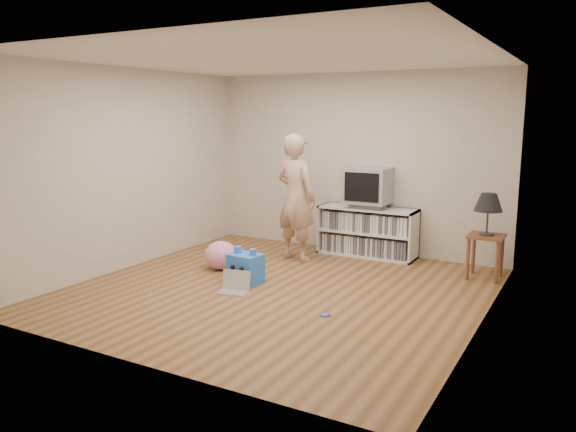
% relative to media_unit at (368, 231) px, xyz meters
% --- Properties ---
extents(ground, '(4.50, 4.50, 0.00)m').
position_rel_media_unit_xyz_m(ground, '(-0.30, -2.04, -0.35)').
color(ground, brown).
rests_on(ground, ground).
extents(walls, '(4.52, 4.52, 2.60)m').
position_rel_media_unit_xyz_m(walls, '(-0.30, -2.04, 0.95)').
color(walls, beige).
rests_on(walls, ground).
extents(ceiling, '(4.50, 4.50, 0.01)m').
position_rel_media_unit_xyz_m(ceiling, '(-0.30, -2.04, 2.25)').
color(ceiling, white).
rests_on(ceiling, walls).
extents(media_unit, '(1.40, 0.45, 0.70)m').
position_rel_media_unit_xyz_m(media_unit, '(0.00, 0.00, 0.00)').
color(media_unit, white).
rests_on(media_unit, ground).
extents(dvd_deck, '(0.45, 0.35, 0.07)m').
position_rel_media_unit_xyz_m(dvd_deck, '(0.00, -0.02, 0.39)').
color(dvd_deck, gray).
rests_on(dvd_deck, media_unit).
extents(crt_tv, '(0.60, 0.53, 0.50)m').
position_rel_media_unit_xyz_m(crt_tv, '(0.00, -0.02, 0.67)').
color(crt_tv, '#96969B').
rests_on(crt_tv, dvd_deck).
extents(side_table, '(0.42, 0.42, 0.55)m').
position_rel_media_unit_xyz_m(side_table, '(1.69, -0.39, 0.07)').
color(side_table, brown).
rests_on(side_table, ground).
extents(table_lamp, '(0.34, 0.34, 0.52)m').
position_rel_media_unit_xyz_m(table_lamp, '(1.69, -0.39, 0.59)').
color(table_lamp, '#333333').
rests_on(table_lamp, side_table).
extents(person, '(0.72, 0.55, 1.75)m').
position_rel_media_unit_xyz_m(person, '(-0.79, -0.71, 0.53)').
color(person, tan).
rests_on(person, ground).
extents(laptop, '(0.39, 0.34, 0.23)m').
position_rel_media_unit_xyz_m(laptop, '(-0.72, -2.32, -0.29)').
color(laptop, silver).
rests_on(laptop, ground).
extents(playing_cards, '(0.09, 0.11, 0.02)m').
position_rel_media_unit_xyz_m(playing_cards, '(0.54, -2.55, -0.34)').
color(playing_cards, '#486CC0').
rests_on(playing_cards, ground).
extents(plush_blue, '(0.41, 0.36, 0.43)m').
position_rel_media_unit_xyz_m(plush_blue, '(-0.79, -1.98, -0.17)').
color(plush_blue, '#2B73FC').
rests_on(plush_blue, ground).
extents(plush_pink, '(0.50, 0.50, 0.37)m').
position_rel_media_unit_xyz_m(plush_pink, '(-1.41, -1.62, -0.16)').
color(plush_pink, pink).
rests_on(plush_pink, ground).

